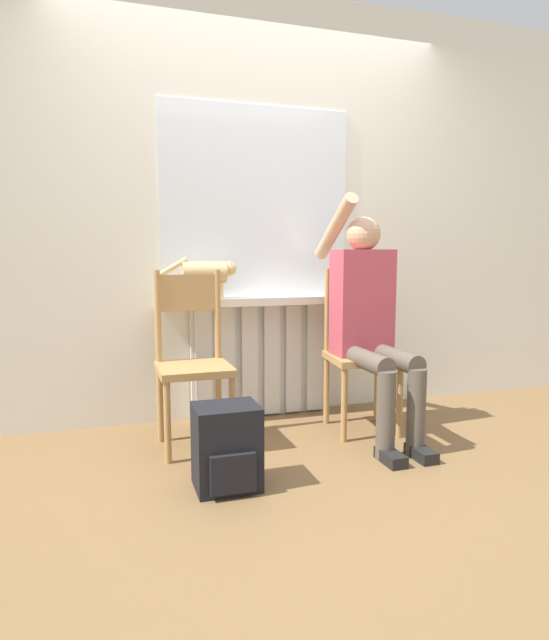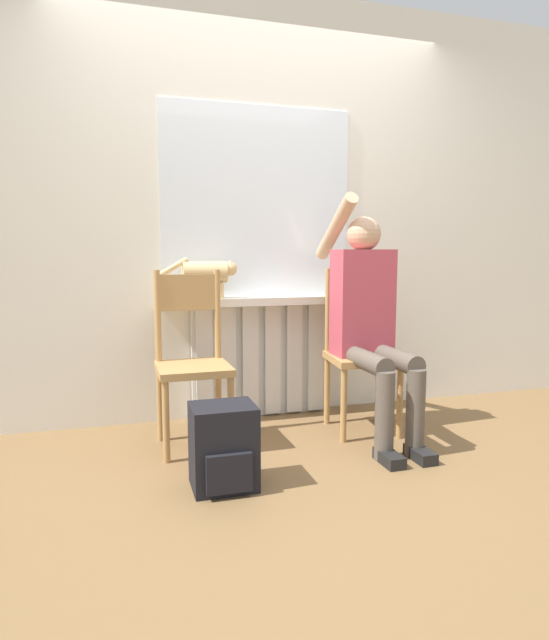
{
  "view_description": "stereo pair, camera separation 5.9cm",
  "coord_description": "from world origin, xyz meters",
  "px_view_note": "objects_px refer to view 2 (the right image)",
  "views": [
    {
      "loc": [
        -0.94,
        -2.17,
        1.07
      ],
      "look_at": [
        0.0,
        0.82,
        0.68
      ],
      "focal_mm": 30.0,
      "sensor_mm": 36.0,
      "label": 1
    },
    {
      "loc": [
        -0.89,
        -2.19,
        1.07
      ],
      "look_at": [
        0.0,
        0.82,
        0.68
      ],
      "focal_mm": 30.0,
      "sensor_mm": 36.0,
      "label": 2
    }
  ],
  "objects_px": {
    "person": "(370,316)",
    "backpack": "(224,447)",
    "chair_right": "(360,349)",
    "chair_left": "(192,358)",
    "cat": "(207,273)"
  },
  "relations": [
    {
      "from": "backpack",
      "to": "cat",
      "type": "bearing_deg",
      "value": 84.7
    },
    {
      "from": "chair_left",
      "to": "chair_right",
      "type": "xyz_separation_m",
      "value": [
        1.01,
        -0.0,
        0.0
      ]
    },
    {
      "from": "chair_right",
      "to": "cat",
      "type": "distance_m",
      "value": 1.04
    },
    {
      "from": "chair_right",
      "to": "cat",
      "type": "bearing_deg",
      "value": 164.51
    },
    {
      "from": "person",
      "to": "backpack",
      "type": "distance_m",
      "value": 1.18
    },
    {
      "from": "chair_right",
      "to": "chair_left",
      "type": "bearing_deg",
      "value": -174.13
    },
    {
      "from": "chair_right",
      "to": "person",
      "type": "relative_size",
      "value": 0.69
    },
    {
      "from": "chair_left",
      "to": "cat",
      "type": "xyz_separation_m",
      "value": [
        0.14,
        0.34,
        0.45
      ]
    },
    {
      "from": "chair_left",
      "to": "cat",
      "type": "bearing_deg",
      "value": 66.38
    },
    {
      "from": "backpack",
      "to": "chair_right",
      "type": "bearing_deg",
      "value": 31.6
    },
    {
      "from": "chair_left",
      "to": "backpack",
      "type": "distance_m",
      "value": 0.66
    },
    {
      "from": "chair_right",
      "to": "backpack",
      "type": "bearing_deg",
      "value": -142.51
    },
    {
      "from": "chair_left",
      "to": "person",
      "type": "relative_size",
      "value": 0.69
    },
    {
      "from": "person",
      "to": "backpack",
      "type": "relative_size",
      "value": 3.66
    },
    {
      "from": "chair_left",
      "to": "backpack",
      "type": "xyz_separation_m",
      "value": [
        0.06,
        -0.59,
        -0.3
      ]
    }
  ]
}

